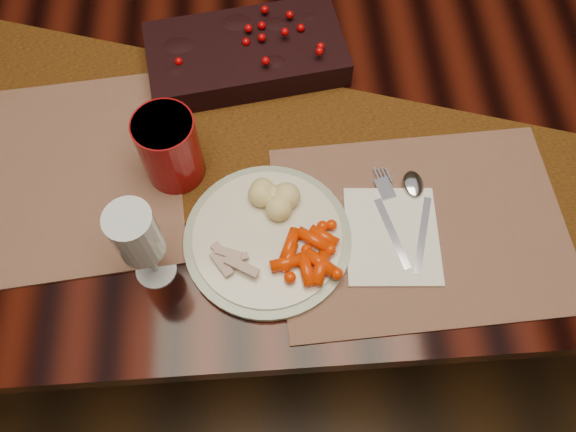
{
  "coord_description": "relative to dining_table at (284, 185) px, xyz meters",
  "views": [
    {
      "loc": [
        -0.03,
        -0.65,
        1.53
      ],
      "look_at": [
        -0.01,
        -0.29,
        0.8
      ],
      "focal_mm": 35.0,
      "sensor_mm": 36.0,
      "label": 1
    }
  ],
  "objects": [
    {
      "name": "mashed_potatoes",
      "position": [
        -0.03,
        -0.25,
        0.42
      ],
      "size": [
        0.1,
        0.09,
        0.04
      ],
      "primitive_type": null,
      "rotation": [
        0.0,
        0.0,
        0.35
      ],
      "color": "beige",
      "rests_on": "dinner_plate"
    },
    {
      "name": "floor",
      "position": [
        0.0,
        0.0,
        -0.38
      ],
      "size": [
        5.0,
        5.0,
        0.0
      ],
      "primitive_type": "plane",
      "color": "black",
      "rests_on": "ground"
    },
    {
      "name": "turkey_shreds",
      "position": [
        -0.09,
        -0.35,
        0.4
      ],
      "size": [
        0.09,
        0.08,
        0.02
      ],
      "primitive_type": null,
      "rotation": [
        0.0,
        0.0,
        -0.36
      ],
      "color": "#B9A38E",
      "rests_on": "dinner_plate"
    },
    {
      "name": "centerpiece",
      "position": [
        -0.06,
        0.04,
        0.41
      ],
      "size": [
        0.36,
        0.22,
        0.07
      ],
      "primitive_type": null,
      "rotation": [
        0.0,
        0.0,
        0.15
      ],
      "color": "black",
      "rests_on": "table_runner"
    },
    {
      "name": "wine_glass",
      "position": [
        -0.21,
        -0.34,
        0.46
      ],
      "size": [
        0.07,
        0.07,
        0.17
      ],
      "primitive_type": null,
      "rotation": [
        0.0,
        0.0,
        -0.17
      ],
      "color": "silver",
      "rests_on": "dining_table"
    },
    {
      "name": "placemat_main",
      "position": [
        0.19,
        -0.3,
        0.38
      ],
      "size": [
        0.45,
        0.34,
        0.0
      ],
      "primitive_type": "cube",
      "rotation": [
        0.0,
        0.0,
        0.04
      ],
      "color": "brown",
      "rests_on": "dining_table"
    },
    {
      "name": "dining_table",
      "position": [
        0.0,
        0.0,
        0.0
      ],
      "size": [
        1.8,
        1.0,
        0.75
      ],
      "primitive_type": "cube",
      "color": "black",
      "rests_on": "floor"
    },
    {
      "name": "baby_carrots",
      "position": [
        0.0,
        -0.36,
        0.4
      ],
      "size": [
        0.13,
        0.11,
        0.02
      ],
      "primitive_type": null,
      "rotation": [
        0.0,
        0.0,
        -0.23
      ],
      "color": "red",
      "rests_on": "dinner_plate"
    },
    {
      "name": "fork",
      "position": [
        0.15,
        -0.29,
        0.39
      ],
      "size": [
        0.06,
        0.16,
        0.0
      ],
      "primitive_type": null,
      "rotation": [
        0.0,
        0.0,
        0.25
      ],
      "color": "white",
      "rests_on": "napkin"
    },
    {
      "name": "spoon",
      "position": [
        0.19,
        -0.29,
        0.39
      ],
      "size": [
        0.08,
        0.16,
        0.0
      ],
      "primitive_type": null,
      "rotation": [
        0.0,
        0.0,
        -0.3
      ],
      "color": "white",
      "rests_on": "napkin"
    },
    {
      "name": "napkin",
      "position": [
        0.14,
        -0.31,
        0.38
      ],
      "size": [
        0.15,
        0.17,
        0.01
      ],
      "primitive_type": "cube",
      "rotation": [
        0.0,
        0.0,
        -0.06
      ],
      "color": "white",
      "rests_on": "placemat_main"
    },
    {
      "name": "table_runner",
      "position": [
        -0.02,
        -0.15,
        0.38
      ],
      "size": [
        1.56,
        0.77,
        0.0
      ],
      "primitive_type": "cube",
      "rotation": [
        0.0,
        0.0,
        -0.31
      ],
      "color": "black",
      "rests_on": "dining_table"
    },
    {
      "name": "dinner_plate",
      "position": [
        -0.04,
        -0.31,
        0.39
      ],
      "size": [
        0.32,
        0.32,
        0.01
      ],
      "primitive_type": "cylinder",
      "rotation": [
        0.0,
        0.0,
        -0.35
      ],
      "color": "beige",
      "rests_on": "placemat_main"
    },
    {
      "name": "placemat_second",
      "position": [
        -0.43,
        -0.18,
        0.38
      ],
      "size": [
        0.53,
        0.41,
        0.0
      ],
      "primitive_type": "cube",
      "rotation": [
        0.0,
        0.0,
        0.09
      ],
      "color": "#96704E",
      "rests_on": "dining_table"
    },
    {
      "name": "red_cup",
      "position": [
        -0.18,
        -0.18,
        0.44
      ],
      "size": [
        0.11,
        0.11,
        0.13
      ],
      "primitive_type": "cylinder",
      "rotation": [
        0.0,
        0.0,
        0.18
      ],
      "color": "maroon",
      "rests_on": "placemat_main"
    }
  ]
}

